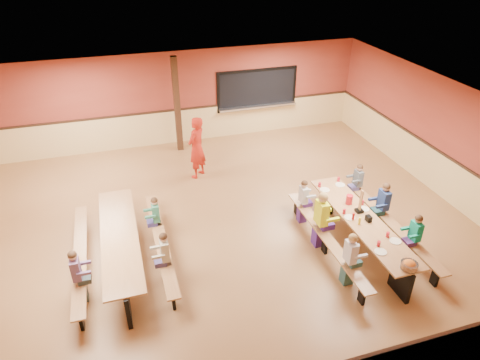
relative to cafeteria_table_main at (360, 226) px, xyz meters
name	(u,v)px	position (x,y,z in m)	size (l,w,h in m)	color
ground	(221,225)	(-2.76, 1.63, -0.53)	(12.00, 12.00, 0.00)	brown
room_envelope	(220,201)	(-2.76, 1.63, 0.16)	(12.04, 10.04, 3.02)	brown
kitchen_pass_through	(257,91)	(-0.16, 6.59, 0.96)	(2.78, 0.28, 1.38)	black
structural_post	(177,105)	(-2.96, 6.03, 0.97)	(0.18, 0.18, 3.00)	#301C10
cafeteria_table_main	(360,226)	(0.00, 0.00, 0.00)	(1.91, 3.70, 0.74)	#9F6C3F
cafeteria_table_second	(121,244)	(-5.10, 0.94, 0.00)	(1.91, 3.70, 0.74)	#9F6C3F
seated_child_white_left	(349,259)	(-0.83, -0.97, 0.07)	(0.36, 0.29, 1.19)	silver
seated_adult_yellow	(321,220)	(-0.83, 0.30, 0.15)	(0.44, 0.36, 1.35)	#DEF31D
seated_child_grey_left	(303,202)	(-0.83, 1.23, 0.04)	(0.33, 0.27, 1.12)	#BCBCBC
seated_child_teal_right	(414,238)	(0.82, -0.75, 0.05)	(0.34, 0.28, 1.14)	#0E8D6E
seated_child_navy_right	(382,207)	(0.82, 0.43, 0.09)	(0.38, 0.31, 1.23)	navy
seated_child_char_right	(357,185)	(0.82, 1.55, 0.04)	(0.33, 0.27, 1.12)	#4D5356
seated_child_purple_sec	(78,277)	(-5.93, 0.09, 0.06)	(0.35, 0.29, 1.17)	slate
seated_child_green_sec	(156,220)	(-4.28, 1.52, 0.04)	(0.33, 0.27, 1.13)	#347B5D
seated_child_tan_sec	(165,258)	(-4.28, 0.15, 0.06)	(0.35, 0.28, 1.16)	#B7B194
standing_woman	(197,148)	(-2.78, 4.15, 0.38)	(0.66, 0.43, 1.81)	#B52114
punch_pitcher	(349,200)	(0.02, 0.61, 0.32)	(0.16, 0.16, 0.22)	red
chip_bowl	(409,265)	(0.01, -1.65, 0.29)	(0.32, 0.32, 0.15)	orange
napkin_dispenser	(369,219)	(0.09, -0.12, 0.28)	(0.10, 0.14, 0.13)	black
condiment_mustard	(360,221)	(-0.16, -0.16, 0.30)	(0.06, 0.06, 0.17)	yellow
condiment_ketchup	(353,217)	(-0.21, 0.01, 0.30)	(0.06, 0.06, 0.17)	#B2140F
table_paddle	(360,207)	(0.08, 0.24, 0.35)	(0.16, 0.16, 0.56)	black
place_settings	(362,216)	(0.00, 0.00, 0.27)	(0.65, 3.30, 0.11)	beige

